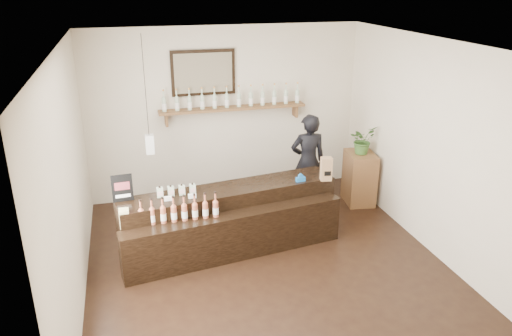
% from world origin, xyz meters
% --- Properties ---
extents(ground, '(5.00, 5.00, 0.00)m').
position_xyz_m(ground, '(0.00, 0.00, 0.00)').
color(ground, black).
rests_on(ground, ground).
extents(room_shell, '(5.00, 5.00, 5.00)m').
position_xyz_m(room_shell, '(0.00, 0.00, 1.70)').
color(room_shell, beige).
rests_on(room_shell, ground).
extents(back_wall_decor, '(2.66, 0.96, 1.69)m').
position_xyz_m(back_wall_decor, '(-0.15, 2.37, 1.76)').
color(back_wall_decor, brown).
rests_on(back_wall_decor, ground).
extents(counter, '(3.04, 1.23, 0.98)m').
position_xyz_m(counter, '(-0.35, 0.59, 0.40)').
color(counter, black).
rests_on(counter, ground).
extents(promo_sign, '(0.26, 0.04, 0.36)m').
position_xyz_m(promo_sign, '(-1.72, 0.63, 1.02)').
color(promo_sign, black).
rests_on(promo_sign, counter).
extents(paper_bag, '(0.17, 0.14, 0.33)m').
position_xyz_m(paper_bag, '(1.03, 0.62, 1.00)').
color(paper_bag, '#986F49').
rests_on(paper_bag, counter).
extents(tape_dispenser, '(0.14, 0.07, 0.11)m').
position_xyz_m(tape_dispenser, '(0.67, 0.67, 0.88)').
color(tape_dispenser, '#1861AB').
rests_on(tape_dispenser, counter).
extents(side_cabinet, '(0.51, 0.64, 0.85)m').
position_xyz_m(side_cabinet, '(2.00, 1.49, 0.42)').
color(side_cabinet, brown).
rests_on(side_cabinet, ground).
extents(potted_plant, '(0.51, 0.49, 0.45)m').
position_xyz_m(potted_plant, '(2.00, 1.49, 1.07)').
color(potted_plant, '#375E25').
rests_on(potted_plant, side_cabinet).
extents(shopkeeper, '(0.66, 0.46, 1.74)m').
position_xyz_m(shopkeeper, '(1.11, 1.55, 0.87)').
color(shopkeeper, black).
rests_on(shopkeeper, ground).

